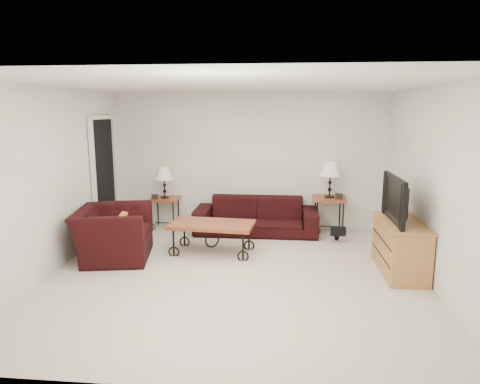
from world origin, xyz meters
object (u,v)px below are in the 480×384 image
object	(u,v)px
television	(402,199)
sofa	(256,216)
lamp_right	(330,179)
backpack	(337,226)
lamp_left	(164,183)
side_table_left	(165,213)
armchair	(113,233)
coffee_table	(212,238)
side_table_right	(329,215)
tv_stand	(400,247)

from	to	relation	value
television	sofa	bearing A→B (deg)	-130.27
lamp_right	television	bearing A→B (deg)	-68.80
backpack	sofa	bearing A→B (deg)	-176.51
backpack	television	bearing A→B (deg)	-48.58
lamp_left	lamp_right	bearing A→B (deg)	0.00
lamp_left	side_table_left	bearing A→B (deg)	0.00
lamp_left	lamp_right	xyz separation A→B (m)	(3.02, 0.00, 0.11)
side_table_left	armchair	distance (m)	1.77
coffee_table	television	distance (m)	2.83
side_table_left	backpack	size ratio (longest dim) A/B	1.17
lamp_left	television	bearing A→B (deg)	-26.98
sofa	television	world-z (taller)	television
side_table_right	side_table_left	bearing A→B (deg)	180.00
coffee_table	lamp_left	bearing A→B (deg)	129.27
lamp_right	armchair	xyz separation A→B (m)	(-3.34, -1.73, -0.59)
coffee_table	tv_stand	distance (m)	2.74
side_table_right	tv_stand	bearing A→B (deg)	-68.28
side_table_right	lamp_left	size ratio (longest dim) A/B	1.12
coffee_table	sofa	bearing A→B (deg)	62.57
tv_stand	lamp_right	bearing A→B (deg)	111.72
side_table_right	backpack	xyz separation A→B (m)	(0.09, -0.51, -0.08)
armchair	tv_stand	xyz separation A→B (m)	(4.11, -0.18, -0.02)
side_table_left	coffee_table	bearing A→B (deg)	-50.73
side_table_left	lamp_left	size ratio (longest dim) A/B	1.00
side_table_left	backpack	distance (m)	3.16
lamp_left	sofa	bearing A→B (deg)	-5.99
armchair	backpack	size ratio (longest dim) A/B	2.38
sofa	lamp_left	bearing A→B (deg)	174.01
lamp_right	television	size ratio (longest dim) A/B	0.61
side_table_right	television	size ratio (longest dim) A/B	0.61
side_table_left	side_table_right	world-z (taller)	side_table_right
side_table_right	tv_stand	xyz separation A→B (m)	(0.76, -1.92, 0.03)
side_table_left	backpack	bearing A→B (deg)	-9.26
side_table_left	side_table_right	size ratio (longest dim) A/B	0.89
sofa	side_table_right	size ratio (longest dim) A/B	3.38
side_table_right	lamp_left	bearing A→B (deg)	180.00
sofa	coffee_table	bearing A→B (deg)	-117.43
tv_stand	television	world-z (taller)	television
side_table_right	lamp_right	bearing A→B (deg)	0.00
lamp_left	armchair	xyz separation A→B (m)	(-0.32, -1.73, -0.49)
side_table_right	coffee_table	distance (m)	2.35
tv_stand	backpack	distance (m)	1.56
tv_stand	side_table_left	bearing A→B (deg)	153.14
side_table_right	backpack	bearing A→B (deg)	-79.50
sofa	backpack	world-z (taller)	sofa
sofa	television	bearing A→B (deg)	-40.27
lamp_left	lamp_right	world-z (taller)	lamp_right
side_table_right	television	bearing A→B (deg)	-68.80
armchair	television	distance (m)	4.14
side_table_left	lamp_right	bearing A→B (deg)	0.00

